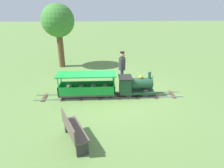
# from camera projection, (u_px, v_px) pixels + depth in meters

# --- Properties ---
(ground_plane) EXTENTS (60.00, 60.00, 0.00)m
(ground_plane) POSITION_uv_depth(u_px,v_px,m) (114.00, 96.00, 8.33)
(ground_plane) COLOR #608442
(track) EXTENTS (0.70, 6.05, 0.04)m
(track) POSITION_uv_depth(u_px,v_px,m) (109.00, 96.00, 8.31)
(track) COLOR gray
(track) RESTS_ON ground_plane
(locomotive) EXTENTS (0.66, 1.45, 0.99)m
(locomotive) POSITION_uv_depth(u_px,v_px,m) (135.00, 85.00, 8.18)
(locomotive) COLOR #1E472D
(locomotive) RESTS_ON ground_plane
(passenger_car) EXTENTS (0.76, 2.35, 0.97)m
(passenger_car) POSITION_uv_depth(u_px,v_px,m) (87.00, 87.00, 8.10)
(passenger_car) COLOR #3F3F3F
(passenger_car) RESTS_ON ground_plane
(conductor_person) EXTENTS (0.30, 0.30, 1.62)m
(conductor_person) POSITION_uv_depth(u_px,v_px,m) (122.00, 66.00, 8.92)
(conductor_person) COLOR #282D47
(conductor_person) RESTS_ON ground_plane
(park_bench) EXTENTS (1.35, 0.88, 0.82)m
(park_bench) POSITION_uv_depth(u_px,v_px,m) (73.00, 130.00, 5.48)
(park_bench) COLOR brown
(park_bench) RESTS_ON ground_plane
(oak_tree_near) EXTENTS (1.81, 1.81, 3.54)m
(oak_tree_near) POSITION_uv_depth(u_px,v_px,m) (58.00, 22.00, 10.97)
(oak_tree_near) COLOR brown
(oak_tree_near) RESTS_ON ground_plane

